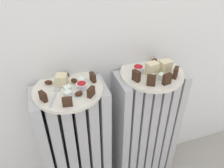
{
  "coord_description": "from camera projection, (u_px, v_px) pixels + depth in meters",
  "views": [
    {
      "loc": [
        -0.22,
        -0.39,
        1.11
      ],
      "look_at": [
        0.0,
        0.28,
        0.61
      ],
      "focal_mm": 36.88,
      "sensor_mm": 36.0,
      "label": 1
    }
  ],
  "objects": [
    {
      "name": "radiator_right",
      "position": [
        145.0,
        130.0,
        1.08
      ],
      "size": [
        0.29,
        0.15,
        0.62
      ],
      "color": "#B2B2B7",
      "rests_on": "ground_plane"
    },
    {
      "name": "turkish_delight_left_2",
      "position": [
        68.0,
        94.0,
        0.76
      ],
      "size": [
        0.03,
        0.03,
        0.02
      ],
      "primitive_type": "cube",
      "rotation": [
        0.0,
        0.0,
        0.62
      ],
      "color": "white",
      "rests_on": "plate_left"
    },
    {
      "name": "dark_cake_slice_right_0",
      "position": [
        136.0,
        76.0,
        0.84
      ],
      "size": [
        0.03,
        0.03,
        0.04
      ],
      "primitive_type": "cube",
      "rotation": [
        0.0,
        0.0,
        -1.18
      ],
      "color": "#382114",
      "rests_on": "plate_right"
    },
    {
      "name": "medjool_date_left_2",
      "position": [
        74.0,
        81.0,
        0.83
      ],
      "size": [
        0.03,
        0.03,
        0.02
      ],
      "primitive_type": "ellipsoid",
      "rotation": [
        0.0,
        0.0,
        2.45
      ],
      "color": "#3D1E0F",
      "rests_on": "plate_left"
    },
    {
      "name": "turkish_delight_left_1",
      "position": [
        68.0,
        89.0,
        0.79
      ],
      "size": [
        0.03,
        0.03,
        0.02
      ],
      "primitive_type": "cube",
      "rotation": [
        0.0,
        0.0,
        0.27
      ],
      "color": "white",
      "rests_on": "plate_left"
    },
    {
      "name": "dark_cake_slice_left_2",
      "position": [
        91.0,
        92.0,
        0.77
      ],
      "size": [
        0.03,
        0.03,
        0.03
      ],
      "primitive_type": "cube",
      "rotation": [
        0.0,
        0.0,
        0.78
      ],
      "color": "#382114",
      "rests_on": "plate_left"
    },
    {
      "name": "jam_bowl_left",
      "position": [
        82.0,
        86.0,
        0.8
      ],
      "size": [
        0.04,
        0.04,
        0.02
      ],
      "color": "white",
      "rests_on": "plate_left"
    },
    {
      "name": "dark_cake_slice_left_1",
      "position": [
        67.0,
        102.0,
        0.72
      ],
      "size": [
        0.03,
        0.02,
        0.03
      ],
      "primitive_type": "cube",
      "rotation": [
        0.0,
        0.0,
        -0.17
      ],
      "color": "#382114",
      "rests_on": "plate_left"
    },
    {
      "name": "dark_cake_slice_right_1",
      "position": [
        151.0,
        80.0,
        0.81
      ],
      "size": [
        0.03,
        0.03,
        0.04
      ],
      "primitive_type": "cube",
      "rotation": [
        0.0,
        0.0,
        -0.52
      ],
      "color": "#382114",
      "rests_on": "plate_right"
    },
    {
      "name": "marble_cake_slice_right_0",
      "position": [
        165.0,
        67.0,
        0.88
      ],
      "size": [
        0.05,
        0.04,
        0.05
      ],
      "primitive_type": "cube",
      "rotation": [
        0.0,
        0.0,
        0.16
      ],
      "color": "beige",
      "rests_on": "plate_right"
    },
    {
      "name": "turkish_delight_right_1",
      "position": [
        161.0,
        76.0,
        0.85
      ],
      "size": [
        0.03,
        0.03,
        0.02
      ],
      "primitive_type": "cube",
      "rotation": [
        0.0,
        0.0,
        0.54
      ],
      "color": "white",
      "rests_on": "plate_right"
    },
    {
      "name": "dark_cake_slice_right_3",
      "position": [
        176.0,
        73.0,
        0.85
      ],
      "size": [
        0.03,
        0.03,
        0.04
      ],
      "primitive_type": "cube",
      "rotation": [
        0.0,
        0.0,
        0.82
      ],
      "color": "#382114",
      "rests_on": "plate_right"
    },
    {
      "name": "radiator_left",
      "position": [
        76.0,
        148.0,
        1.0
      ],
      "size": [
        0.29,
        0.15,
        0.62
      ],
      "color": "#B2B2B7",
      "rests_on": "ground_plane"
    },
    {
      "name": "dark_cake_slice_left_3",
      "position": [
        93.0,
        77.0,
        0.84
      ],
      "size": [
        0.02,
        0.03,
        0.03
      ],
      "primitive_type": "cube",
      "rotation": [
        0.0,
        0.0,
        1.72
      ],
      "color": "#382114",
      "rests_on": "plate_left"
    },
    {
      "name": "medjool_date_right_0",
      "position": [
        151.0,
        65.0,
        0.92
      ],
      "size": [
        0.02,
        0.03,
        0.02
      ],
      "primitive_type": "ellipsoid",
      "rotation": [
        0.0,
        0.0,
        1.78
      ],
      "color": "#3D1E0F",
      "rests_on": "plate_right"
    },
    {
      "name": "jam_bowl_right",
      "position": [
        138.0,
        69.0,
        0.89
      ],
      "size": [
        0.04,
        0.04,
        0.03
      ],
      "color": "white",
      "rests_on": "plate_right"
    },
    {
      "name": "marble_cake_slice_left_0",
      "position": [
        62.0,
        80.0,
        0.82
      ],
      "size": [
        0.05,
        0.05,
        0.04
      ],
      "primitive_type": "cube",
      "rotation": [
        0.0,
        0.0,
        -0.33
      ],
      "color": "beige",
      "rests_on": "plate_left"
    },
    {
      "name": "turkish_delight_right_0",
      "position": [
        153.0,
        78.0,
        0.84
      ],
      "size": [
        0.03,
        0.03,
        0.02
      ],
      "primitive_type": "cube",
      "rotation": [
        0.0,
        0.0,
        0.28
      ],
      "color": "white",
      "rests_on": "plate_right"
    },
    {
      "name": "medjool_date_right_2",
      "position": [
        154.0,
        60.0,
        0.95
      ],
      "size": [
        0.03,
        0.03,
        0.02
      ],
      "primitive_type": "ellipsoid",
      "rotation": [
        0.0,
        0.0,
        0.27
      ],
      "color": "#3D1E0F",
      "rests_on": "plate_right"
    },
    {
      "name": "plate_right",
      "position": [
        152.0,
        73.0,
        0.9
      ],
      "size": [
        0.25,
        0.25,
        0.01
      ],
      "primitive_type": "cylinder",
      "color": "silver",
      "rests_on": "radiator_right"
    },
    {
      "name": "plate_left",
      "position": [
        68.0,
        89.0,
        0.81
      ],
      "size": [
        0.25,
        0.25,
        0.01
      ],
      "primitive_type": "cylinder",
      "color": "silver",
      "rests_on": "radiator_left"
    },
    {
      "name": "marble_cake_slice_right_1",
      "position": [
        152.0,
        69.0,
        0.87
      ],
      "size": [
        0.05,
        0.04,
        0.05
      ],
      "primitive_type": "cube",
      "rotation": [
        0.0,
        0.0,
        0.21
      ],
      "color": "beige",
      "rests_on": "plate_right"
    },
    {
      "name": "fork",
      "position": [
        55.0,
        95.0,
        0.77
      ],
      "size": [
        0.05,
        0.1,
        0.0
      ],
      "color": "#B7B7BC",
      "rests_on": "plate_left"
    },
    {
      "name": "medjool_date_left_0",
      "position": [
        49.0,
        82.0,
        0.82
      ],
      "size": [
        0.03,
        0.02,
        0.02
      ],
      "primitive_type": "ellipsoid",
      "rotation": [
        0.0,
        0.0,
        2.84
      ],
      "color": "#3D1E0F",
      "rests_on": "plate_left"
    },
    {
      "name": "medjool_date_left_1",
      "position": [
        66.0,
        74.0,
        0.87
      ],
      "size": [
        0.03,
        0.03,
        0.02
      ],
      "primitive_type": "ellipsoid",
      "rotation": [
        0.0,
        0.0,
        2.49
      ],
      "color": "#3D1E0F",
      "rests_on": "plate_left"
    },
    {
      "name": "dark_cake_slice_right_2",
      "position": [
        167.0,
        79.0,
        0.82
      ],
      "size": [
        0.03,
        0.02,
        0.04
      ],
      "primitive_type": "cube",
      "rotation": [
        0.0,
        0.0,
        0.15
      ],
      "color": "#382114",
      "rests_on": "plate_right"
    },
    {
      "name": "medjool_date_right_1",
      "position": [
        157.0,
        65.0,
        0.92
      ],
      "size": [
        0.03,
        0.03,
        0.02
      ],
      "primitive_type": "ellipsoid",
      "rotation": [
        0.0,
        0.0,
        2.14
      ],
      "color": "#3D1E0F",
      "rests_on": "plate_right"
    },
    {
      "name": "dark_cake_slice_left_0",
      "position": [
        43.0,
        96.0,
        0.75
      ],
      "size": [
        0.03,
        0.03,
        0.03
      ],
      "primitive_type": "cube",
      "rotation": [
        0.0,
        0.0,
        -1.11
      ],
      "color": "#382114",
      "rests_on": "plate_left"
    },
    {
      "name": "turkish_delight_left_0",
      "position": [
        82.0,
        81.0,
        0.83
      ],
      "size": [
        0.03,
        0.03,
        0.02
      ],
      "primitive_type": "cube",
      "rotation": [
        0.0,
        0.0,
        0.81
      ],
      "color": "white",
      "rests_on": "plate_left"
    },
    {
      "name": "medjool_date_left_3",
      "position": [
        79.0,
        94.0,
        0.77
      ],
      "size": [
        0.03,
        0.02,
        0.01
      ],
      "primitive_type": "ellipsoid",
      "rotation": [
        0.0,
        0.0,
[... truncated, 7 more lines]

